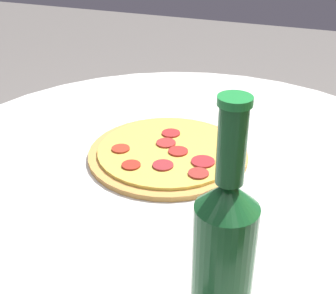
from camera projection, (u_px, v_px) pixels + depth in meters
table at (182, 231)px, 0.93m from camera, size 1.05×1.05×0.72m
pizza at (168, 153)px, 0.90m from camera, size 0.31×0.31×0.02m
beer_bottle at (224, 252)px, 0.50m from camera, size 0.07×0.07×0.29m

